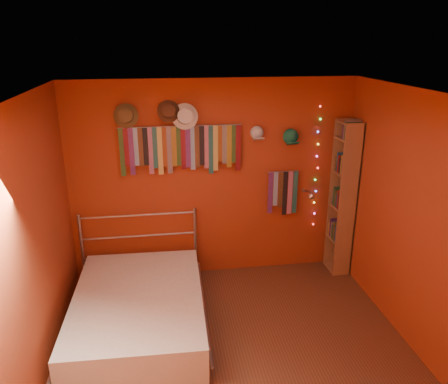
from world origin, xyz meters
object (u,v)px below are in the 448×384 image
tie_rack (181,147)px  bed (139,310)px  bookshelf (346,198)px  reading_lamp (310,195)px

tie_rack → bed: 1.90m
bookshelf → tie_rack: bearing=175.7°
tie_rack → bed: tie_rack is taller
tie_rack → bookshelf: bearing=-4.3°
reading_lamp → bookshelf: bearing=4.4°
tie_rack → reading_lamp: bearing=-7.0°
tie_rack → reading_lamp: size_ratio=4.32×
bed → bookshelf: bearing=20.2°
tie_rack → reading_lamp: (1.56, -0.19, -0.62)m
bed → reading_lamp: bearing=23.2°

